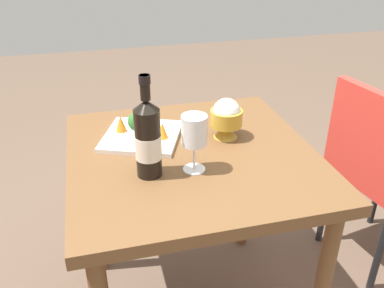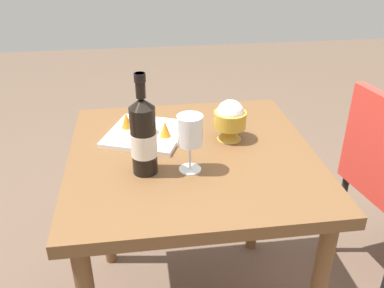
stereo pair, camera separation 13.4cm
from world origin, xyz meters
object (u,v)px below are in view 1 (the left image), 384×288
carrot_garnish_left (121,124)px  wine_glass (194,132)px  chair_near_window (377,162)px  serving_plate (142,136)px  wine_bottle (148,138)px  carrot_garnish_right (162,130)px  rice_bowl (226,117)px  broccoli_floret (138,122)px

carrot_garnish_left → wine_glass: bearing=-56.5°
chair_near_window → wine_glass: bearing=-86.0°
serving_plate → carrot_garnish_left: 0.08m
wine_bottle → wine_glass: 0.13m
chair_near_window → carrot_garnish_left: size_ratio=14.54×
wine_bottle → carrot_garnish_right: size_ratio=5.37×
chair_near_window → rice_bowl: size_ratio=6.00×
broccoli_floret → carrot_garnish_left: (-0.05, 0.05, -0.02)m
serving_plate → carrot_garnish_right: bearing=-34.7°
rice_bowl → carrot_garnish_left: 0.36m
wine_glass → broccoli_floret: 0.28m
serving_plate → broccoli_floret: bearing=-149.5°
chair_near_window → carrot_garnish_left: bearing=-104.2°
broccoli_floret → wine_glass: bearing=-60.5°
wine_bottle → carrot_garnish_left: (-0.05, 0.27, -0.07)m
wine_glass → carrot_garnish_right: size_ratio=3.12×
carrot_garnish_right → rice_bowl: bearing=-4.4°
wine_bottle → rice_bowl: size_ratio=2.17×
serving_plate → carrot_garnish_left: size_ratio=5.56×
chair_near_window → rice_bowl: bearing=-97.8°
carrot_garnish_right → chair_near_window: bearing=0.4°
broccoli_floret → serving_plate: bearing=30.5°
wine_glass → wine_bottle: bearing=175.9°
wine_bottle → serving_plate: size_ratio=0.95×
wine_bottle → wine_glass: (0.13, -0.01, 0.01)m
wine_glass → serving_plate: size_ratio=0.55×
chair_near_window → broccoli_floret: bearing=-101.7°
serving_plate → rice_bowl: bearing=-12.3°
broccoli_floret → carrot_garnish_right: size_ratio=1.50×
rice_bowl → carrot_garnish_left: bearing=163.8°
rice_bowl → carrot_garnish_right: 0.22m
wine_bottle → wine_glass: bearing=-4.1°
broccoli_floret → carrot_garnish_right: 0.09m
wine_glass → carrot_garnish_left: (-0.19, 0.28, -0.08)m
carrot_garnish_left → carrot_garnish_right: (0.13, -0.08, -0.00)m
wine_glass → serving_plate: bearing=116.8°
chair_near_window → rice_bowl: rice_bowl is taller
wine_glass → broccoli_floret: wine_glass is taller
broccoli_floret → wine_bottle: bearing=-89.9°
serving_plate → carrot_garnish_left: bearing=148.4°
broccoli_floret → carrot_garnish_left: broccoli_floret is taller
serving_plate → carrot_garnish_left: carrot_garnish_left is taller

